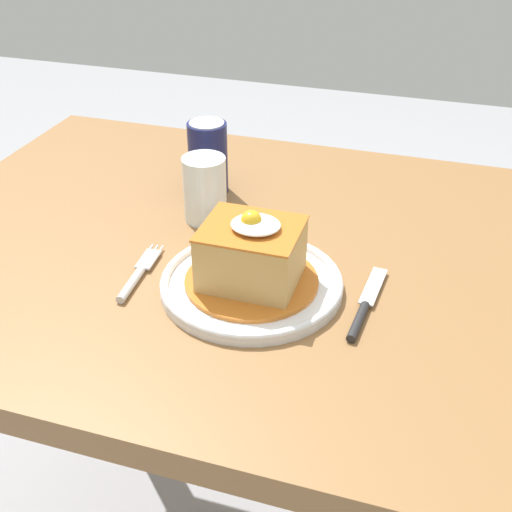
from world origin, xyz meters
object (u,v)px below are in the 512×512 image
(main_plate, at_px, (252,283))
(knife, at_px, (363,311))
(fork, at_px, (137,276))
(soda_can, at_px, (208,157))
(drinking_glass, at_px, (205,193))

(main_plate, height_order, knife, main_plate)
(fork, height_order, soda_can, soda_can)
(main_plate, height_order, fork, main_plate)
(main_plate, xyz_separation_m, soda_can, (-0.16, 0.26, 0.05))
(drinking_glass, bearing_deg, fork, -98.57)
(soda_can, height_order, drinking_glass, soda_can)
(main_plate, relative_size, drinking_glass, 2.36)
(knife, distance_m, soda_can, 0.42)
(fork, height_order, knife, same)
(fork, relative_size, knife, 0.86)
(knife, distance_m, drinking_glass, 0.33)
(soda_can, relative_size, drinking_glass, 1.18)
(main_plate, bearing_deg, drinking_glass, 128.42)
(main_plate, relative_size, soda_can, 2.00)
(knife, bearing_deg, main_plate, 175.32)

